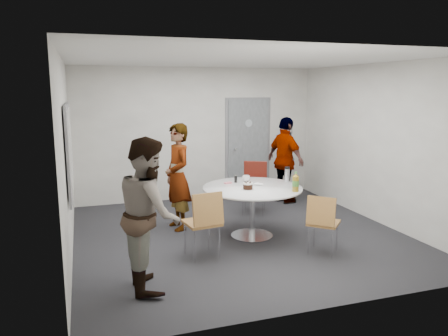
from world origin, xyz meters
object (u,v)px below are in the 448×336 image
object	(u,v)px
door	(248,147)
whiteboard	(69,149)
table	(254,194)
person_main	(178,177)
person_right	(285,160)
chair_near_left	(205,218)
chair_far	(255,181)
chair_near_right	(322,219)
person_left	(149,213)

from	to	relation	value
door	whiteboard	xyz separation A→B (m)	(-3.56, -2.28, 0.42)
table	person_main	xyz separation A→B (m)	(-1.03, 0.77, 0.19)
door	person_right	distance (m)	1.03
chair_near_left	person_main	distance (m)	1.42
door	whiteboard	world-z (taller)	door
door	table	world-z (taller)	door
door	table	distance (m)	2.81
chair_far	chair_near_left	bearing A→B (deg)	80.36
person_main	person_right	bearing A→B (deg)	102.87
chair_near_left	person_right	xyz separation A→B (m)	(2.34, 2.35, 0.29)
chair_near_right	person_left	xyz separation A→B (m)	(-2.40, -0.23, 0.36)
whiteboard	person_left	distance (m)	1.88
person_main	person_right	distance (m)	2.58
chair_near_left	person_right	world-z (taller)	person_right
chair_near_right	person_right	xyz separation A→B (m)	(0.76, 2.72, 0.35)
whiteboard	person_right	bearing A→B (deg)	18.91
whiteboard	person_right	size ratio (longest dim) A/B	1.10
door	person_right	bearing A→B (deg)	-63.37
chair_near_right	person_left	bearing A→B (deg)	-131.19
table	whiteboard	bearing A→B (deg)	172.38
door	table	size ratio (longest dim) A/B	1.40
table	chair_near_left	world-z (taller)	table
person_left	person_right	distance (m)	4.32
table	person_right	xyz separation A→B (m)	(1.37, 1.73, 0.18)
table	chair_near_left	distance (m)	1.16
whiteboard	chair_near_right	world-z (taller)	whiteboard
chair_far	person_main	bearing A→B (deg)	46.90
whiteboard	person_main	world-z (taller)	whiteboard
chair_near_right	chair_far	size ratio (longest dim) A/B	0.90
chair_far	person_left	world-z (taller)	person_left
person_left	chair_far	bearing A→B (deg)	-42.49
table	person_right	distance (m)	2.22
chair_far	person_right	distance (m)	0.99
table	chair_far	world-z (taller)	table
person_left	person_main	bearing A→B (deg)	-20.68
person_left	chair_near_right	bearing A→B (deg)	-84.23
chair_near_right	person_right	bearing A→B (deg)	117.76
whiteboard	table	distance (m)	2.77
person_right	person_left	bearing A→B (deg)	119.30
door	whiteboard	size ratio (longest dim) A/B	1.12
chair_far	table	bearing A→B (deg)	95.97
whiteboard	chair_far	xyz separation A→B (m)	(3.18, 0.93, -0.87)
door	whiteboard	distance (m)	4.25
whiteboard	person_left	xyz separation A→B (m)	(0.85, -1.57, -0.57)
whiteboard	person_right	world-z (taller)	whiteboard
whiteboard	person_main	size ratio (longest dim) A/B	1.10
door	person_main	bearing A→B (deg)	-136.13
person_main	whiteboard	bearing A→B (deg)	-84.63
door	person_right	xyz separation A→B (m)	(0.45, -0.91, -0.16)
chair_near_left	person_right	bearing A→B (deg)	37.05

